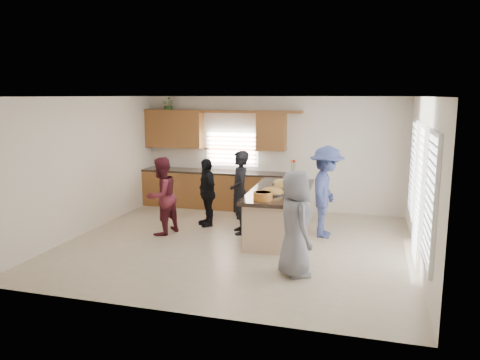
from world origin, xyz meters
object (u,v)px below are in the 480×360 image
(woman_right_front, at_px, (295,223))
(salad_bowl, at_px, (263,196))
(island, at_px, (280,213))
(woman_left_back, at_px, (240,193))
(woman_left_mid, at_px, (161,196))
(woman_right_back, at_px, (326,192))
(woman_left_front, at_px, (207,192))

(woman_right_front, bearing_deg, salad_bowl, 7.95)
(island, xyz_separation_m, woman_left_back, (-0.82, -0.09, 0.41))
(woman_left_mid, bearing_deg, salad_bowl, 95.95)
(island, relative_size, woman_right_back, 1.49)
(salad_bowl, relative_size, woman_right_back, 0.19)
(island, height_order, woman_right_back, woman_right_back)
(island, distance_m, woman_left_back, 0.92)
(salad_bowl, xyz_separation_m, woman_left_mid, (-2.23, 0.45, -0.24))
(salad_bowl, xyz_separation_m, woman_left_front, (-1.56, 1.32, -0.29))
(island, height_order, woman_left_mid, woman_left_mid)
(woman_left_back, distance_m, woman_right_front, 2.45)
(woman_right_front, bearing_deg, woman_left_mid, 35.14)
(salad_bowl, relative_size, woman_left_front, 0.23)
(woman_left_back, bearing_deg, woman_left_mid, -96.58)
(island, bearing_deg, woman_left_back, -176.21)
(woman_left_mid, bearing_deg, woman_right_front, 81.08)
(woman_left_back, distance_m, woman_left_mid, 1.60)
(woman_left_mid, bearing_deg, woman_right_back, 120.29)
(woman_left_mid, height_order, woman_left_front, woman_left_mid)
(woman_left_back, height_order, woman_right_front, woman_left_back)
(woman_left_front, relative_size, woman_right_front, 0.88)
(woman_left_mid, relative_size, woman_right_back, 0.87)
(woman_right_front, bearing_deg, woman_left_front, 16.06)
(island, height_order, woman_left_front, woman_left_front)
(woman_right_back, relative_size, woman_right_front, 1.09)
(salad_bowl, distance_m, woman_right_back, 1.58)
(woman_right_front, bearing_deg, woman_left_back, 8.02)
(woman_right_back, bearing_deg, salad_bowl, 141.41)
(woman_right_front, bearing_deg, island, -11.28)
(woman_left_back, xyz_separation_m, woman_right_front, (1.47, -1.97, -0.02))
(island, relative_size, woman_left_mid, 1.72)
(woman_left_back, bearing_deg, woman_left_front, -138.31)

